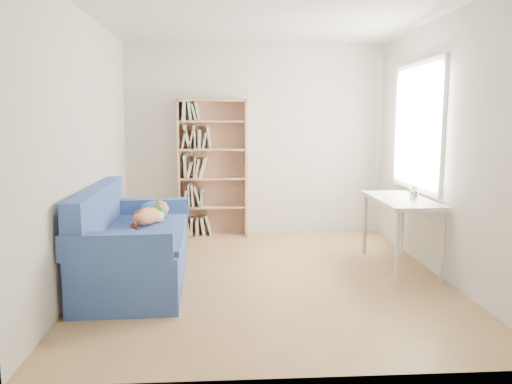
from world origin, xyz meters
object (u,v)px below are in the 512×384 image
(sofa, at_px, (133,246))
(desk, at_px, (401,205))
(pen_cup, at_px, (414,194))
(bookshelf, at_px, (213,174))

(sofa, distance_m, desk, 2.81)
(pen_cup, bearing_deg, sofa, -176.16)
(bookshelf, xyz_separation_m, pen_cup, (2.12, -1.69, -0.04))
(desk, bearing_deg, sofa, -173.65)
(bookshelf, bearing_deg, desk, -37.75)
(sofa, distance_m, bookshelf, 2.09)
(bookshelf, bearing_deg, sofa, -111.61)
(bookshelf, xyz_separation_m, desk, (2.03, -1.57, -0.17))
(sofa, xyz_separation_m, desk, (2.78, 0.31, 0.32))
(bookshelf, height_order, desk, bookshelf)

